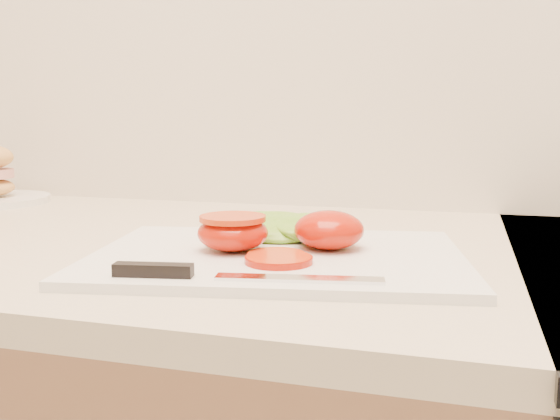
# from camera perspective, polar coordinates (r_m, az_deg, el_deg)

# --- Properties ---
(cutting_board) EXTENTS (0.44, 0.35, 0.01)m
(cutting_board) POSITION_cam_1_polar(r_m,az_deg,el_deg) (0.68, -0.24, -4.31)
(cutting_board) COLOR white
(cutting_board) RESTS_ON counter
(tomato_half_dome) EXTENTS (0.08, 0.08, 0.04)m
(tomato_half_dome) POSITION_cam_1_polar(r_m,az_deg,el_deg) (0.69, 4.50, -1.82)
(tomato_half_dome) COLOR #B91306
(tomato_half_dome) RESTS_ON cutting_board
(tomato_half_cut) EXTENTS (0.08, 0.08, 0.04)m
(tomato_half_cut) POSITION_cam_1_polar(r_m,az_deg,el_deg) (0.68, -4.34, -1.96)
(tomato_half_cut) COLOR #B91306
(tomato_half_cut) RESTS_ON cutting_board
(tomato_slice_0) EXTENTS (0.07, 0.07, 0.01)m
(tomato_slice_0) POSITION_cam_1_polar(r_m,az_deg,el_deg) (0.63, -0.12, -4.55)
(tomato_slice_0) COLOR red
(tomato_slice_0) RESTS_ON cutting_board
(tomato_slice_1) EXTENTS (0.06, 0.06, 0.01)m
(tomato_slice_1) POSITION_cam_1_polar(r_m,az_deg,el_deg) (0.65, -0.34, -4.17)
(tomato_slice_1) COLOR red
(tomato_slice_1) RESTS_ON cutting_board
(lettuce_leaf_0) EXTENTS (0.15, 0.11, 0.02)m
(lettuce_leaf_0) POSITION_cam_1_polar(r_m,az_deg,el_deg) (0.76, -0.80, -1.60)
(lettuce_leaf_0) COLOR #8CC734
(lettuce_leaf_0) RESTS_ON cutting_board
(lettuce_leaf_1) EXTENTS (0.12, 0.13, 0.02)m
(lettuce_leaf_1) POSITION_cam_1_polar(r_m,az_deg,el_deg) (0.76, 2.98, -1.63)
(lettuce_leaf_1) COLOR #8CC734
(lettuce_leaf_1) RESTS_ON cutting_board
(knife) EXTENTS (0.25, 0.06, 0.01)m
(knife) POSITION_cam_1_polar(r_m,az_deg,el_deg) (0.57, -6.44, -5.78)
(knife) COLOR silver
(knife) RESTS_ON cutting_board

